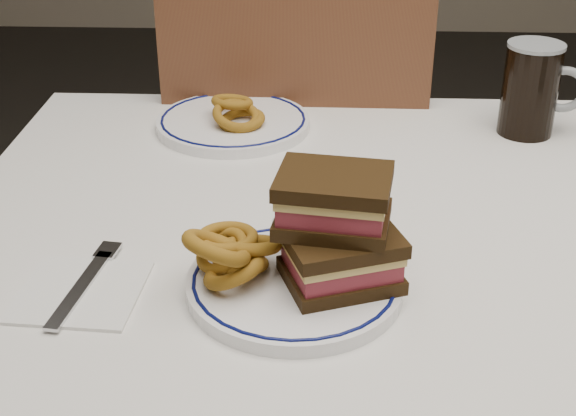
{
  "coord_description": "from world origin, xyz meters",
  "views": [
    {
      "loc": [
        -0.15,
        -0.93,
        1.26
      ],
      "look_at": [
        -0.18,
        -0.16,
        0.84
      ],
      "focal_mm": 50.0,
      "sensor_mm": 36.0,
      "label": 1
    }
  ],
  "objects_px": {
    "main_plate": "(294,283)",
    "beer_mug": "(532,88)",
    "reuben_sandwich": "(337,229)",
    "far_plate": "(233,122)",
    "chair_far": "(297,175)"
  },
  "relations": [
    {
      "from": "main_plate",
      "to": "beer_mug",
      "type": "bearing_deg",
      "value": 52.44
    },
    {
      "from": "reuben_sandwich",
      "to": "far_plate",
      "type": "bearing_deg",
      "value": 109.32
    },
    {
      "from": "reuben_sandwich",
      "to": "beer_mug",
      "type": "bearing_deg",
      "value": 55.96
    },
    {
      "from": "main_plate",
      "to": "reuben_sandwich",
      "type": "distance_m",
      "value": 0.08
    },
    {
      "from": "chair_far",
      "to": "far_plate",
      "type": "height_order",
      "value": "chair_far"
    },
    {
      "from": "chair_far",
      "to": "main_plate",
      "type": "height_order",
      "value": "chair_far"
    },
    {
      "from": "chair_far",
      "to": "beer_mug",
      "type": "height_order",
      "value": "chair_far"
    },
    {
      "from": "reuben_sandwich",
      "to": "far_plate",
      "type": "height_order",
      "value": "reuben_sandwich"
    },
    {
      "from": "chair_far",
      "to": "far_plate",
      "type": "relative_size",
      "value": 4.05
    },
    {
      "from": "reuben_sandwich",
      "to": "beer_mug",
      "type": "distance_m",
      "value": 0.55
    },
    {
      "from": "main_plate",
      "to": "beer_mug",
      "type": "height_order",
      "value": "beer_mug"
    },
    {
      "from": "far_plate",
      "to": "main_plate",
      "type": "bearing_deg",
      "value": -76.01
    },
    {
      "from": "chair_far",
      "to": "main_plate",
      "type": "distance_m",
      "value": 0.74
    },
    {
      "from": "reuben_sandwich",
      "to": "far_plate",
      "type": "relative_size",
      "value": 0.6
    },
    {
      "from": "beer_mug",
      "to": "far_plate",
      "type": "relative_size",
      "value": 0.59
    }
  ]
}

